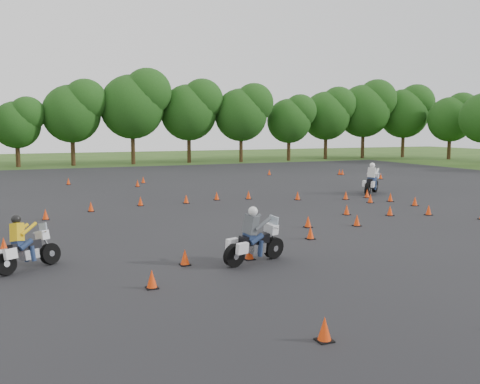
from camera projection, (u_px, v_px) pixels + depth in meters
The scene contains 7 objects.
ground at pixel (282, 236), 19.68m from camera, with size 140.00×140.00×0.00m, color #2D5119.
asphalt_pad at pixel (224, 212), 25.18m from camera, with size 62.00×62.00×0.00m, color black.
treeline at pixel (136, 121), 52.27m from camera, with size 86.54×32.23×10.69m.
traffic_cones at pixel (225, 209), 24.71m from camera, with size 36.88×33.35×0.45m.
rider_grey at pixel (254, 234), 15.77m from camera, with size 2.23×0.68×1.72m, color #45484D, non-canonical shape.
rider_yellow at pixel (29, 242), 14.96m from camera, with size 2.05×0.63×1.58m, color gold, non-canonical shape.
rider_white at pixel (371, 178), 32.15m from camera, with size 2.44×0.75×1.88m, color beige, non-canonical shape.
Camera 1 is at (-8.88, -17.25, 4.01)m, focal length 40.00 mm.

